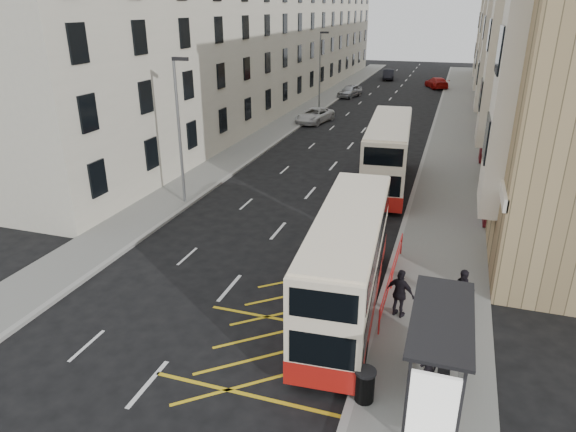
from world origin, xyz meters
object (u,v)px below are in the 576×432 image
(pedestrian_near, at_px, (428,371))
(car_red, at_px, (437,83))
(litter_bin, at_px, (365,385))
(pedestrian_mid, at_px, (463,290))
(car_silver, at_px, (350,91))
(street_lamp_far, at_px, (320,67))
(pedestrian_far, at_px, (400,293))
(street_lamp_near, at_px, (179,124))
(double_decker_front, at_px, (347,263))
(double_decker_rear, at_px, (388,154))
(car_dark, at_px, (388,75))
(bus_shelter, at_px, (445,347))
(white_van, at_px, (314,115))

(pedestrian_near, bearing_deg, car_red, -123.85)
(litter_bin, xyz_separation_m, pedestrian_mid, (2.57, 5.79, 0.28))
(car_silver, bearing_deg, street_lamp_far, -83.01)
(pedestrian_far, bearing_deg, street_lamp_near, -10.87)
(double_decker_front, xyz_separation_m, double_decker_rear, (-0.60, 14.73, 0.15))
(double_decker_rear, bearing_deg, street_lamp_far, 109.81)
(car_dark, bearing_deg, bus_shelter, -88.92)
(pedestrian_mid, distance_m, car_silver, 48.82)
(white_van, bearing_deg, car_dark, 97.89)
(double_decker_rear, height_order, litter_bin, double_decker_rear)
(street_lamp_near, bearing_deg, bus_shelter, -40.14)
(pedestrian_near, distance_m, car_red, 62.88)
(pedestrian_far, bearing_deg, double_decker_front, 20.20)
(double_decker_rear, relative_size, pedestrian_far, 5.75)
(bus_shelter, height_order, litter_bin, bus_shelter)
(street_lamp_near, distance_m, litter_bin, 18.46)
(pedestrian_near, distance_m, car_dark, 70.55)
(bus_shelter, distance_m, pedestrian_near, 1.29)
(street_lamp_far, xyz_separation_m, car_dark, (3.58, 27.73, -3.87))
(white_van, distance_m, car_silver, 16.01)
(pedestrian_far, height_order, car_red, pedestrian_far)
(bus_shelter, distance_m, pedestrian_mid, 5.54)
(street_lamp_near, height_order, pedestrian_far, street_lamp_near)
(pedestrian_far, height_order, car_silver, pedestrian_far)
(bus_shelter, bearing_deg, car_dark, 99.01)
(street_lamp_near, height_order, pedestrian_mid, street_lamp_near)
(litter_bin, relative_size, pedestrian_near, 0.63)
(bus_shelter, relative_size, car_silver, 0.97)
(street_lamp_far, relative_size, pedestrian_near, 4.97)
(street_lamp_near, bearing_deg, pedestrian_near, -39.87)
(bus_shelter, distance_m, street_lamp_far, 44.94)
(pedestrian_near, bearing_deg, pedestrian_far, -108.74)
(double_decker_rear, relative_size, white_van, 2.13)
(car_silver, bearing_deg, double_decker_rear, -59.81)
(double_decker_rear, relative_size, litter_bin, 10.41)
(litter_bin, height_order, pedestrian_near, pedestrian_near)
(pedestrian_mid, bearing_deg, double_decker_front, -174.34)
(street_lamp_far, xyz_separation_m, white_van, (1.15, -6.23, -3.94))
(white_van, bearing_deg, pedestrian_far, -57.47)
(car_red, bearing_deg, bus_shelter, 72.42)
(pedestrian_far, distance_m, car_dark, 66.55)
(double_decker_front, bearing_deg, street_lamp_far, 102.31)
(double_decker_rear, xyz_separation_m, car_red, (0.67, 44.19, -1.38))
(white_van, bearing_deg, car_silver, 101.39)
(double_decker_front, bearing_deg, street_lamp_near, 139.96)
(car_red, bearing_deg, car_silver, 27.37)
(street_lamp_far, height_order, litter_bin, street_lamp_far)
(double_decker_front, relative_size, white_van, 1.98)
(white_van, height_order, car_silver, car_silver)
(pedestrian_mid, relative_size, car_silver, 0.37)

